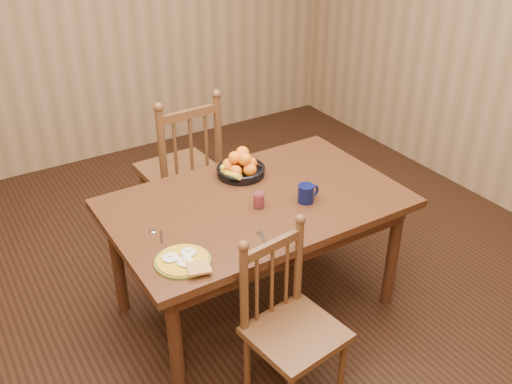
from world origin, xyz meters
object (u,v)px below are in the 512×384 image
dining_table (256,213)px  breakfast_plate (184,261)px  coffee_mug (307,193)px  fruit_bowl (240,167)px  chair_near (290,326)px  chair_far (182,170)px

dining_table → breakfast_plate: breakfast_plate is taller
breakfast_plate → coffee_mug: (0.81, 0.15, 0.04)m
dining_table → coffee_mug: (0.23, -0.16, 0.14)m
fruit_bowl → dining_table: bearing=-104.2°
coffee_mug → fruit_bowl: size_ratio=0.46×
dining_table → chair_near: bearing=-107.9°
chair_far → coffee_mug: bearing=101.7°
chair_near → coffee_mug: (0.44, 0.49, 0.36)m
dining_table → fruit_bowl: fruit_bowl is taller
chair_far → breakfast_plate: (-0.56, -1.22, 0.23)m
dining_table → fruit_bowl: bearing=75.8°
fruit_bowl → breakfast_plate: bearing=-137.8°
chair_far → coffee_mug: size_ratio=8.12×
chair_near → chair_far: bearing=76.2°
coffee_mug → fruit_bowl: fruit_bowl is taller
chair_near → dining_table: bearing=64.9°
fruit_bowl → chair_near: bearing=-106.8°
dining_table → coffee_mug: bearing=-34.9°
chair_near → breakfast_plate: 0.60m
chair_far → chair_near: (-0.18, -1.57, -0.09)m
breakfast_plate → dining_table: bearing=27.5°
chair_far → chair_near: bearing=81.8°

